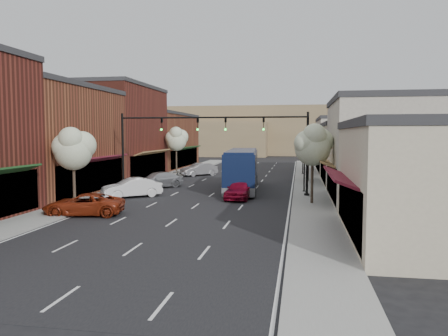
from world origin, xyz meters
The scene contains 28 objects.
ground centered at (0.00, 0.00, 0.00)m, with size 160.00×160.00×0.00m, color black.
sidewalk_left centered at (-8.40, 18.50, 0.07)m, with size 2.80×73.00×0.15m, color gray.
sidewalk_right centered at (8.40, 18.50, 0.07)m, with size 2.80×73.00×0.15m, color gray.
curb_left centered at (-7.00, 18.50, 0.07)m, with size 0.25×73.00×0.17m, color gray.
curb_right centered at (7.00, 18.50, 0.07)m, with size 0.25×73.00×0.17m, color gray.
bldg_left_midnear centered at (-14.23, 6.00, 4.66)m, with size 10.14×14.10×9.40m.
bldg_left_midfar centered at (-14.24, 20.00, 5.40)m, with size 10.14×14.10×10.90m.
bldg_left_far centered at (-14.22, 36.00, 4.16)m, with size 10.14×18.10×8.40m.
bldg_right_near centered at (13.69, -6.00, 2.92)m, with size 9.14×12.10×5.90m.
bldg_right_midnear centered at (13.72, 6.00, 3.91)m, with size 9.14×12.10×7.90m.
bldg_right_midfar centered at (13.70, 18.00, 3.17)m, with size 9.14×12.10×6.40m.
bldg_right_far centered at (13.71, 32.00, 3.66)m, with size 9.14×16.10×7.40m.
hill_far centered at (0.00, 90.00, 6.00)m, with size 120.00×30.00×12.00m, color #7A6647.
hill_near centered at (-25.00, 78.00, 4.00)m, with size 50.00×20.00×8.00m, color #7A6647.
signal_mast_right centered at (5.62, 8.00, 4.62)m, with size 8.22×0.46×7.00m.
signal_mast_left centered at (-5.62, 8.00, 4.62)m, with size 8.22×0.46×7.00m.
tree_right_near centered at (8.35, 3.94, 4.45)m, with size 2.85×2.65×5.95m.
tree_right_far centered at (8.35, 19.94, 3.99)m, with size 2.85×2.65×5.43m.
tree_left_near centered at (-8.25, -0.06, 4.22)m, with size 2.85×2.65×5.69m.
tree_left_far centered at (-8.25, 25.94, 4.60)m, with size 2.85×2.65×6.13m.
lamp_post_near centered at (7.80, 10.50, 3.01)m, with size 0.44×0.44×4.44m.
lamp_post_far centered at (7.80, 28.00, 3.01)m, with size 0.44×0.44×4.44m.
coach_bus centered at (2.13, 11.69, 1.94)m, with size 3.64×12.38×3.73m.
red_hatchback centered at (2.73, 5.97, 0.78)m, with size 1.84×4.57×1.56m, color maroon.
parked_car_a centered at (-6.20, -2.68, 0.70)m, with size 2.33×5.05×1.40m, color maroon.
parked_car_b centered at (-6.20, 5.41, 0.80)m, with size 1.68×4.83×1.59m, color silver.
parked_car_c centered at (-6.17, 11.91, 0.75)m, with size 2.10×5.17×1.50m, color #9C9DA1.
parked_car_e centered at (-5.01, 24.67, 0.79)m, with size 1.67×4.78×1.58m, color #9F9EA3.
Camera 1 is at (7.36, -28.36, 5.20)m, focal length 35.00 mm.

